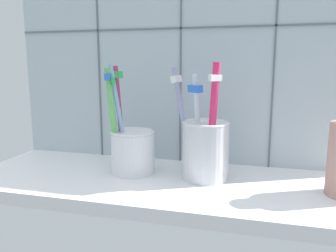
# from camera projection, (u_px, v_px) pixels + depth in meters

# --- Properties ---
(counter_slab) EXTENTS (0.64, 0.22, 0.02)m
(counter_slab) POSITION_uv_depth(u_px,v_px,m) (165.00, 185.00, 0.53)
(counter_slab) COLOR silver
(counter_slab) RESTS_ON ground
(tile_wall_back) EXTENTS (0.64, 0.02, 0.45)m
(tile_wall_back) POSITION_uv_depth(u_px,v_px,m) (182.00, 49.00, 0.61)
(tile_wall_back) COLOR #B2C1CC
(tile_wall_back) RESTS_ON ground
(toothbrush_cup_left) EXTENTS (0.08, 0.07, 0.18)m
(toothbrush_cup_left) POSITION_uv_depth(u_px,v_px,m) (131.00, 147.00, 0.56)
(toothbrush_cup_left) COLOR white
(toothbrush_cup_left) RESTS_ON counter_slab
(toothbrush_cup_right) EXTENTS (0.10, 0.07, 0.18)m
(toothbrush_cup_right) POSITION_uv_depth(u_px,v_px,m) (205.00, 147.00, 0.52)
(toothbrush_cup_right) COLOR silver
(toothbrush_cup_right) RESTS_ON counter_slab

